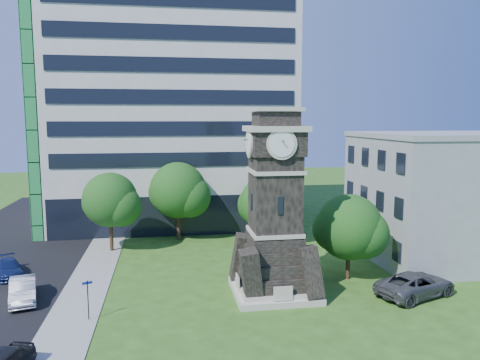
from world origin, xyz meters
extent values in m
plane|color=#2D5217|center=(0.00, 0.00, 0.00)|extent=(160.00, 160.00, 0.00)
cube|color=gray|center=(-9.50, 5.00, 0.03)|extent=(3.00, 70.00, 0.06)
cube|color=beige|center=(3.00, 2.00, 0.20)|extent=(5.40, 5.40, 0.40)
cube|color=beige|center=(3.00, 2.00, 0.55)|extent=(4.80, 4.80, 0.30)
cube|color=black|center=(3.00, 2.00, 7.20)|extent=(3.00, 3.00, 6.40)
cube|color=beige|center=(3.00, 2.00, 4.20)|extent=(3.25, 3.25, 0.25)
cube|color=beige|center=(3.00, 2.00, 8.20)|extent=(3.25, 3.25, 0.25)
cube|color=black|center=(3.00, 0.48, 6.20)|extent=(0.35, 0.08, 1.10)
cube|color=black|center=(3.00, 2.00, 10.00)|extent=(3.30, 3.30, 1.60)
cube|color=beige|center=(3.00, 2.00, 10.90)|extent=(3.70, 3.70, 0.35)
cylinder|color=white|center=(3.00, 0.23, 10.00)|extent=(1.56, 0.06, 1.56)
cylinder|color=white|center=(1.23, 2.00, 10.00)|extent=(0.06, 1.56, 1.56)
cube|color=black|center=(3.00, 2.00, 11.50)|extent=(2.60, 2.60, 0.90)
cube|color=beige|center=(3.00, 2.00, 12.10)|extent=(3.00, 3.00, 0.25)
cube|color=silver|center=(-3.00, 26.00, 14.00)|extent=(25.00, 15.00, 28.00)
cube|color=black|center=(-3.00, 18.80, 2.00)|extent=(24.50, 0.80, 4.00)
cube|color=#989B9E|center=(20.00, 8.00, 5.00)|extent=(15.00, 12.00, 10.00)
cube|color=#989B9E|center=(20.00, 8.00, 10.20)|extent=(15.20, 12.20, 0.40)
imported|color=#A9AAB0|center=(-13.09, 3.19, 0.72)|extent=(2.59, 4.63, 1.45)
imported|color=navy|center=(-15.60, 8.41, 0.61)|extent=(3.25, 4.50, 1.21)
imported|color=#4B4B50|center=(12.03, 0.03, 0.79)|extent=(6.23, 4.49, 1.58)
cube|color=black|center=(4.20, 0.73, 0.34)|extent=(0.06, 0.43, 0.67)
cube|color=black|center=(5.84, 0.73, 0.34)|extent=(0.06, 0.43, 0.67)
cube|color=#362012|center=(5.02, 0.73, 0.43)|extent=(1.73, 0.46, 0.04)
cube|color=#362012|center=(5.02, 0.95, 0.70)|extent=(1.73, 0.04, 0.38)
cylinder|color=black|center=(-8.50, -0.49, 1.19)|extent=(0.06, 0.06, 2.38)
cube|color=navy|center=(-8.50, -0.49, 2.24)|extent=(0.57, 0.04, 0.14)
cylinder|color=#332114|center=(-8.79, 14.03, 1.33)|extent=(0.32, 0.32, 2.65)
sphere|color=#285C1B|center=(-8.79, 14.03, 4.57)|extent=(4.74, 4.74, 4.74)
sphere|color=#285C1B|center=(-7.84, 13.55, 4.05)|extent=(3.56, 3.56, 3.56)
sphere|color=#285C1B|center=(-9.62, 14.62, 4.27)|extent=(3.32, 3.32, 3.32)
cylinder|color=#332114|center=(-2.86, 17.09, 1.39)|extent=(0.38, 0.38, 2.79)
sphere|color=#20621D|center=(-2.86, 17.09, 4.80)|extent=(5.35, 5.35, 5.35)
sphere|color=#20621D|center=(-1.79, 16.56, 4.26)|extent=(4.02, 4.02, 4.02)
sphere|color=#20621D|center=(-3.80, 17.76, 4.49)|extent=(3.75, 3.75, 3.75)
cylinder|color=#332114|center=(5.45, 14.83, 1.07)|extent=(0.36, 0.36, 2.14)
sphere|color=#2E5419|center=(5.45, 14.83, 3.69)|extent=(5.38, 5.38, 5.38)
sphere|color=#2E5419|center=(6.53, 14.29, 3.28)|extent=(4.03, 4.03, 4.03)
sphere|color=#2E5419|center=(4.51, 15.50, 3.45)|extent=(3.77, 3.77, 3.77)
cylinder|color=#332114|center=(8.93, 3.93, 1.11)|extent=(0.32, 0.32, 2.23)
sphere|color=#2A581A|center=(8.93, 3.93, 3.84)|extent=(4.73, 4.73, 4.73)
sphere|color=#2A581A|center=(9.88, 3.46, 3.40)|extent=(3.55, 3.55, 3.55)
sphere|color=#2A581A|center=(8.10, 4.52, 3.59)|extent=(3.31, 3.31, 3.31)
camera|label=1|loc=(-3.92, -27.16, 11.51)|focal=35.00mm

